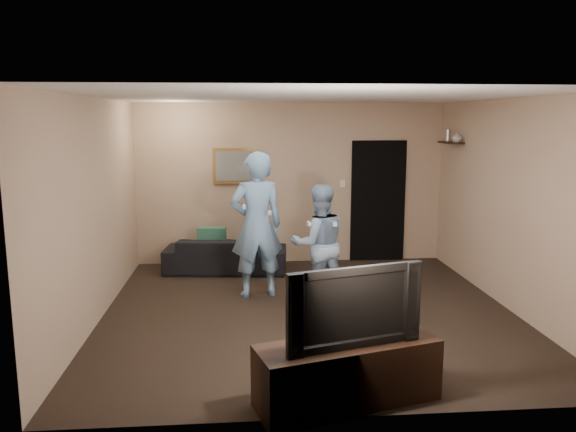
{
  "coord_description": "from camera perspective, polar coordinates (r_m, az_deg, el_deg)",
  "views": [
    {
      "loc": [
        -0.81,
        -6.58,
        2.35
      ],
      "look_at": [
        -0.23,
        0.3,
        1.15
      ],
      "focal_mm": 35.0,
      "sensor_mm": 36.0,
      "label": 1
    }
  ],
  "objects": [
    {
      "name": "shelf_vase",
      "position": [
        8.76,
        16.77,
        7.67
      ],
      "size": [
        0.18,
        0.18,
        0.15
      ],
      "primitive_type": "imported",
      "rotation": [
        0.0,
        0.0,
        -0.35
      ],
      "color": "#AFAFB4",
      "rests_on": "wall_shelf"
    },
    {
      "name": "wii_player_right",
      "position": [
        7.2,
        3.17,
        -2.85
      ],
      "size": [
        0.82,
        0.68,
        1.54
      ],
      "color": "#84A2C0",
      "rests_on": "ground"
    },
    {
      "name": "wall_shelf",
      "position": [
        8.98,
        16.21,
        7.18
      ],
      "size": [
        0.2,
        0.6,
        0.03
      ],
      "primitive_type": "cube",
      "color": "black",
      "rests_on": "wall_right"
    },
    {
      "name": "wii_player_left",
      "position": [
        7.41,
        -3.21,
        -0.91
      ],
      "size": [
        0.78,
        0.59,
        1.93
      ],
      "color": "#7CACD8",
      "rests_on": "ground"
    },
    {
      "name": "wall_front",
      "position": [
        4.29,
        6.23,
        -4.38
      ],
      "size": [
        5.0,
        0.04,
        2.6
      ],
      "primitive_type": "cube",
      "color": "tan",
      "rests_on": "ground"
    },
    {
      "name": "doorway",
      "position": [
        9.43,
        9.13,
        1.5
      ],
      "size": [
        0.9,
        0.06,
        2.0
      ],
      "primitive_type": "cube",
      "color": "black",
      "rests_on": "ground"
    },
    {
      "name": "light_switch",
      "position": [
        9.27,
        5.56,
        3.31
      ],
      "size": [
        0.08,
        0.02,
        0.12
      ],
      "primitive_type": "cube",
      "color": "silver",
      "rests_on": "wall_back"
    },
    {
      "name": "wall_right",
      "position": [
        7.44,
        21.67,
        1.04
      ],
      "size": [
        0.04,
        5.0,
        2.6
      ],
      "primitive_type": "cube",
      "color": "tan",
      "rests_on": "ground"
    },
    {
      "name": "painting_frame",
      "position": [
        9.09,
        -5.37,
        5.09
      ],
      "size": [
        0.72,
        0.05,
        0.57
      ],
      "primitive_type": "cube",
      "color": "olive",
      "rests_on": "wall_back"
    },
    {
      "name": "shelf_figurine",
      "position": [
        9.1,
        15.95,
        7.88
      ],
      "size": [
        0.06,
        0.06,
        0.18
      ],
      "primitive_type": "cylinder",
      "color": "silver",
      "rests_on": "wall_shelf"
    },
    {
      "name": "sofa",
      "position": [
        8.78,
        -6.34,
        -3.89
      ],
      "size": [
        1.92,
        0.91,
        0.54
      ],
      "primitive_type": "imported",
      "rotation": [
        0.0,
        0.0,
        3.04
      ],
      "color": "black",
      "rests_on": "ground"
    },
    {
      "name": "throw_pillow",
      "position": [
        8.74,
        -7.74,
        -2.58
      ],
      "size": [
        0.45,
        0.19,
        0.44
      ],
      "primitive_type": "cube",
      "rotation": [
        0.0,
        0.0,
        -0.12
      ],
      "color": "#1C5542",
      "rests_on": "sofa"
    },
    {
      "name": "wall_back",
      "position": [
        9.18,
        0.3,
        3.29
      ],
      "size": [
        5.0,
        0.04,
        2.6
      ],
      "primitive_type": "cube",
      "color": "tan",
      "rests_on": "ground"
    },
    {
      "name": "tv_console",
      "position": [
        4.89,
        6.06,
        -15.66
      ],
      "size": [
        1.62,
        0.9,
        0.55
      ],
      "primitive_type": "cube",
      "rotation": [
        0.0,
        0.0,
        0.28
      ],
      "color": "black",
      "rests_on": "ground"
    },
    {
      "name": "television",
      "position": [
        4.66,
        6.2,
        -8.84
      ],
      "size": [
        1.17,
        0.47,
        0.67
      ],
      "primitive_type": "imported",
      "rotation": [
        0.0,
        0.0,
        0.28
      ],
      "color": "black",
      "rests_on": "tv_console"
    },
    {
      "name": "ceiling",
      "position": [
        6.64,
        2.26,
        12.01
      ],
      "size": [
        5.0,
        5.0,
        0.04
      ],
      "primitive_type": "cube",
      "color": "silver",
      "rests_on": "wall_back"
    },
    {
      "name": "painting_canvas",
      "position": [
        9.06,
        -5.37,
        5.07
      ],
      "size": [
        0.62,
        0.01,
        0.47
      ],
      "primitive_type": "cube",
      "color": "slate",
      "rests_on": "painting_frame"
    },
    {
      "name": "ground",
      "position": [
        7.04,
        2.11,
        -9.66
      ],
      "size": [
        5.0,
        5.0,
        0.0
      ],
      "primitive_type": "plane",
      "color": "black",
      "rests_on": "ground"
    },
    {
      "name": "wall_left",
      "position": [
        6.88,
        -18.97,
        0.53
      ],
      "size": [
        0.04,
        5.0,
        2.6
      ],
      "primitive_type": "cube",
      "color": "tan",
      "rests_on": "ground"
    }
  ]
}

